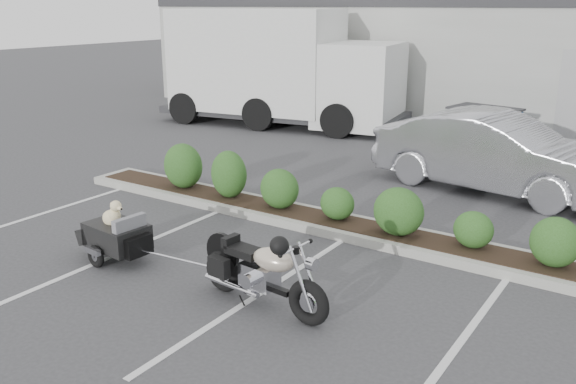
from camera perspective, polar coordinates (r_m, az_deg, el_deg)
The scene contains 8 objects.
ground at distance 9.57m, azimuth -6.37°, elevation -6.34°, with size 90.00×90.00×0.00m, color #38383A.
planter_kerb at distance 10.71m, azimuth 5.33°, elevation -3.24°, with size 12.00×1.00×0.15m, color #9E9E93.
building at distance 24.42m, azimuth 20.43°, elevation 11.92°, with size 26.00×10.00×4.00m, color #9EA099.
motorcycle at distance 7.93m, azimuth -2.45°, elevation -7.63°, with size 2.08×0.73×1.19m.
pet_trailer at distance 9.74m, azimuth -15.76°, elevation -3.83°, with size 1.67×0.94×0.99m.
sedan at distance 13.45m, azimuth 18.79°, elevation 3.48°, with size 1.75×5.01×1.65m, color #ADAEB5.
dumpster at distance 17.41m, azimuth 17.82°, elevation 5.70°, with size 1.91×1.46×1.14m.
delivery_truck at distance 20.01m, azimuth -0.64°, elevation 11.33°, with size 8.28×3.81×3.65m.
Camera 1 is at (5.70, -6.68, 3.80)m, focal length 38.00 mm.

